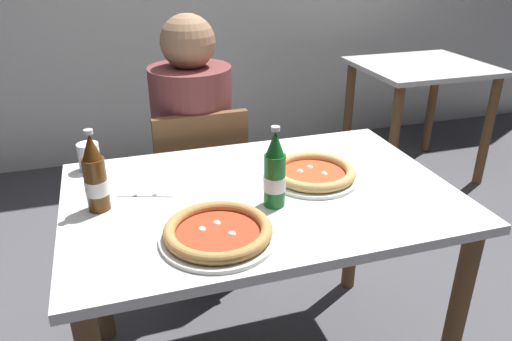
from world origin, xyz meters
TOP-DOWN VIEW (x-y plane):
  - dining_table_main at (0.00, 0.00)m, footprint 1.20×0.80m
  - chair_behind_table at (-0.09, 0.61)m, footprint 0.41×0.41m
  - diner_seated at (-0.09, 0.66)m, footprint 0.34×0.34m
  - dining_table_background at (1.51, 1.34)m, footprint 0.80×0.70m
  - pizza_margherita_near at (-0.19, -0.22)m, footprint 0.31×0.31m
  - pizza_marinara_far at (0.19, 0.03)m, footprint 0.30×0.30m
  - beer_bottle_left at (0.01, -0.09)m, footprint 0.07×0.07m
  - beer_bottle_center at (-0.48, 0.04)m, footprint 0.07×0.07m
  - napkin_with_cutlery at (-0.32, 0.16)m, footprint 0.23×0.23m
  - paper_cup at (-0.51, 0.33)m, footprint 0.07×0.07m

SIDE VIEW (x-z plane):
  - chair_behind_table at x=-0.09m, z-range 0.06..0.91m
  - diner_seated at x=-0.09m, z-range -0.02..1.19m
  - dining_table_background at x=1.51m, z-range 0.22..0.97m
  - dining_table_main at x=0.00m, z-range 0.26..1.01m
  - napkin_with_cutlery at x=-0.32m, z-range 0.75..0.76m
  - pizza_margherita_near at x=-0.19m, z-range 0.75..0.79m
  - pizza_marinara_far at x=0.19m, z-range 0.75..0.79m
  - paper_cup at x=-0.51m, z-range 0.75..0.84m
  - beer_bottle_left at x=0.01m, z-range 0.73..0.98m
  - beer_bottle_center at x=-0.48m, z-range 0.73..0.98m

